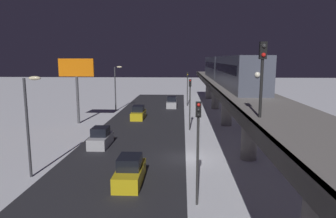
% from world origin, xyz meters
% --- Properties ---
extents(ground_plane, '(240.00, 240.00, 0.00)m').
position_xyz_m(ground_plane, '(0.00, 0.00, 0.00)').
color(ground_plane, white).
extents(avenue_asphalt, '(11.00, 98.32, 0.01)m').
position_xyz_m(avenue_asphalt, '(5.32, 0.00, 0.00)').
color(avenue_asphalt, '#28282D').
rests_on(avenue_asphalt, ground_plane).
extents(elevated_railway, '(5.00, 98.32, 5.76)m').
position_xyz_m(elevated_railway, '(-5.69, 0.00, 4.95)').
color(elevated_railway, gray).
rests_on(elevated_railway, ground_plane).
extents(subway_train, '(2.94, 36.87, 3.40)m').
position_xyz_m(subway_train, '(-5.78, -16.43, 7.54)').
color(subway_train, '#4C5160').
rests_on(subway_train, elevated_railway).
extents(rail_signal, '(0.36, 0.41, 4.00)m').
position_xyz_m(rail_signal, '(-4.02, 10.23, 8.49)').
color(rail_signal, black).
rests_on(rail_signal, elevated_railway).
extents(sedan_silver, '(1.91, 4.53, 1.97)m').
position_xyz_m(sedan_silver, '(2.12, -29.40, 0.78)').
color(sedan_silver, '#B2B2B7').
rests_on(sedan_silver, ground_plane).
extents(sedan_yellow, '(1.80, 4.48, 1.97)m').
position_xyz_m(sedan_yellow, '(3.92, 5.68, 0.80)').
color(sedan_yellow, gold).
rests_on(sedan_yellow, ground_plane).
extents(sedan_yellow_2, '(1.80, 4.50, 1.97)m').
position_xyz_m(sedan_yellow_2, '(6.72, -18.19, 0.80)').
color(sedan_yellow_2, gold).
rests_on(sedan_yellow_2, ground_plane).
extents(sedan_silver_3, '(1.80, 4.04, 1.97)m').
position_xyz_m(sedan_silver_3, '(8.52, -3.52, 0.80)').
color(sedan_silver_3, '#B2B2B7').
rests_on(sedan_silver_3, ground_plane).
extents(traffic_light_near, '(0.32, 0.44, 6.40)m').
position_xyz_m(traffic_light_near, '(-0.78, 8.93, 4.20)').
color(traffic_light_near, '#2D2D2D').
rests_on(traffic_light_near, ground_plane).
extents(traffic_light_mid, '(0.32, 0.44, 6.40)m').
position_xyz_m(traffic_light_mid, '(-0.78, -11.03, 4.20)').
color(traffic_light_mid, '#2D2D2D').
rests_on(traffic_light_mid, ground_plane).
extents(traffic_light_far, '(0.32, 0.44, 6.40)m').
position_xyz_m(traffic_light_far, '(-0.78, -30.98, 4.20)').
color(traffic_light_far, '#2D2D2D').
rests_on(traffic_light_far, ground_plane).
extents(commercial_billboard, '(4.80, 0.36, 8.90)m').
position_xyz_m(commercial_billboard, '(14.54, -14.48, 6.83)').
color(commercial_billboard, '#4C4C51').
rests_on(commercial_billboard, ground_plane).
extents(street_lamp_near, '(1.35, 0.44, 7.65)m').
position_xyz_m(street_lamp_near, '(11.39, 5.00, 4.81)').
color(street_lamp_near, '#38383D').
rests_on(street_lamp_near, ground_plane).
extents(street_lamp_far, '(1.35, 0.44, 7.65)m').
position_xyz_m(street_lamp_far, '(11.39, -25.00, 4.81)').
color(street_lamp_far, '#38383D').
rests_on(street_lamp_far, ground_plane).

